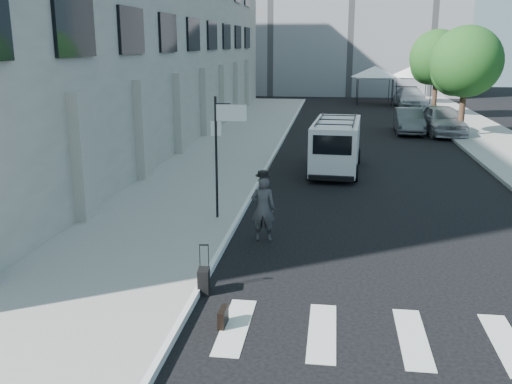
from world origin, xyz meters
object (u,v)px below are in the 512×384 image
(businessman, at_px, (263,208))
(parked_car_c, at_px, (410,98))
(cargo_van, at_px, (336,145))
(parked_car_a, at_px, (442,120))
(suitcase, at_px, (204,281))
(parked_car_b, at_px, (409,121))
(briefcase, at_px, (223,317))

(businessman, distance_m, parked_car_c, 34.70)
(businessman, relative_size, cargo_van, 0.32)
(parked_car_a, bearing_deg, suitcase, -115.06)
(businessman, xyz_separation_m, parked_car_a, (7.88, 19.26, -0.03))
(parked_car_a, bearing_deg, parked_car_b, 163.07)
(suitcase, xyz_separation_m, parked_car_b, (6.90, 23.13, 0.43))
(businessman, height_order, parked_car_c, businessman)
(suitcase, bearing_deg, parked_car_b, 67.15)
(briefcase, xyz_separation_m, suitcase, (-0.67, 1.36, 0.10))
(parked_car_b, xyz_separation_m, parked_car_c, (1.80, 14.12, 0.08))
(businessman, height_order, suitcase, businessman)
(cargo_van, height_order, parked_car_c, cargo_van)
(parked_car_b, relative_size, parked_car_c, 0.79)
(suitcase, distance_m, parked_car_c, 38.26)
(briefcase, relative_size, parked_car_c, 0.08)
(parked_car_b, bearing_deg, cargo_van, -110.46)
(businessman, relative_size, suitcase, 1.72)
(parked_car_a, relative_size, parked_car_c, 0.92)
(briefcase, relative_size, parked_car_a, 0.09)
(businessman, distance_m, parked_car_b, 20.59)
(parked_car_a, bearing_deg, businessman, -116.37)
(cargo_van, relative_size, parked_car_b, 1.28)
(parked_car_b, distance_m, parked_car_c, 14.23)
(businessman, relative_size, briefcase, 3.98)
(cargo_van, distance_m, parked_car_c, 25.61)
(businessman, distance_m, suitcase, 3.61)
(cargo_van, relative_size, parked_car_c, 1.01)
(suitcase, distance_m, cargo_van, 12.67)
(suitcase, bearing_deg, cargo_van, 71.37)
(businessman, height_order, parked_car_b, businessman)
(businessman, bearing_deg, suitcase, 74.71)
(parked_car_c, bearing_deg, briefcase, -104.19)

